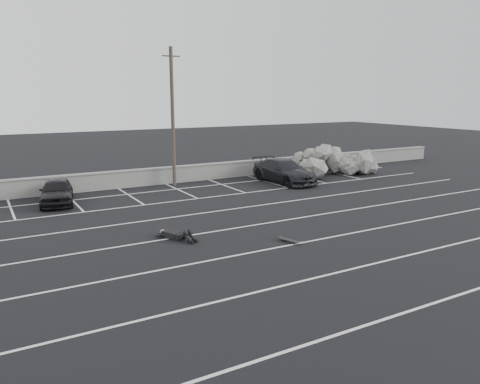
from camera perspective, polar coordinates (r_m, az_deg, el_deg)
ground at (r=17.38m, az=4.38°, el=-6.81°), size 120.00×120.00×0.00m
seawall at (r=29.55m, az=-10.99°, el=1.87°), size 50.00×0.45×1.06m
stall_lines at (r=20.98m, az=-2.58°, el=-3.50°), size 36.00×20.05×0.01m
car_left at (r=25.82m, az=-21.45°, el=0.11°), size 2.26×4.13×1.33m
car_right at (r=30.06m, az=5.40°, el=2.56°), size 2.27×5.13×1.46m
utility_pole at (r=28.87m, az=-8.21°, el=9.05°), size 1.11×0.22×8.30m
trash_bin at (r=33.55m, az=7.41°, el=3.12°), size 0.81×0.81×1.03m
riprap_pile at (r=33.68m, az=11.26°, el=3.24°), size 6.66×4.72×1.63m
person at (r=18.67m, az=-8.35°, el=-4.81°), size 2.68×3.08×0.48m
skateboard at (r=18.04m, az=6.05°, el=-5.88°), size 0.44×0.85×0.10m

